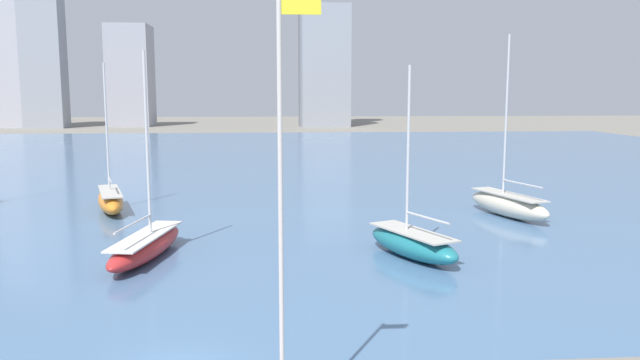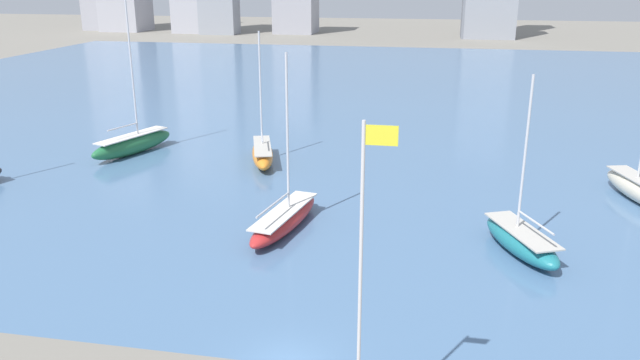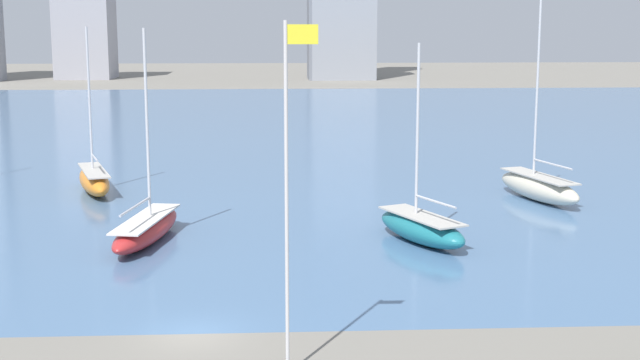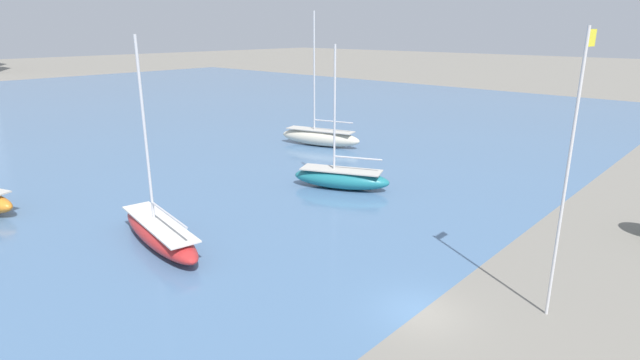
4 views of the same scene
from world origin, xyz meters
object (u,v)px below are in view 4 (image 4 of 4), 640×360
at_px(sailboat_cream, 320,137).
at_px(flag_pole, 568,171).
at_px(sailboat_teal, 341,178).
at_px(sailboat_red, 159,232).

bearing_deg(sailboat_cream, flag_pole, -136.53).
relative_size(sailboat_cream, sailboat_teal, 1.26).
relative_size(flag_pole, sailboat_cream, 0.88).
height_order(sailboat_cream, sailboat_teal, sailboat_cream).
distance_m(sailboat_cream, sailboat_teal, 16.43).
xyz_separation_m(flag_pole, sailboat_red, (-8.20, 21.00, -6.29)).
distance_m(flag_pole, sailboat_teal, 22.53).
height_order(sailboat_red, sailboat_cream, sailboat_cream).
bearing_deg(sailboat_cream, sailboat_red, -173.38).
xyz_separation_m(sailboat_red, sailboat_teal, (16.62, -1.05, 0.09)).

